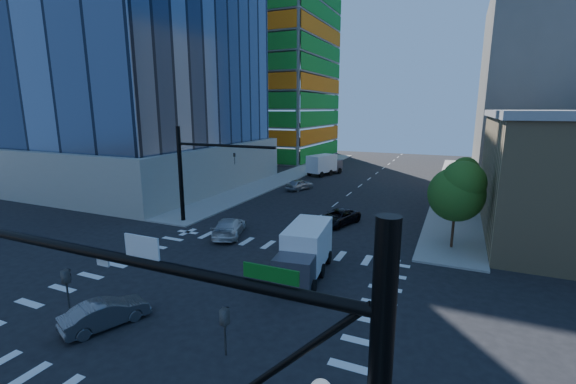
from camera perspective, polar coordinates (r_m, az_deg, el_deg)
The scene contains 15 objects.
ground at distance 23.75m, azimuth -10.87°, elevation -14.84°, with size 160.00×160.00×0.00m, color black.
road_markings at distance 23.75m, azimuth -10.87°, elevation -14.83°, with size 20.00×20.00×0.01m, color silver.
sidewalk_ne at distance 58.19m, azimuth 23.62°, elevation 0.66°, with size 5.00×60.00×0.15m, color #9A9692.
sidewalk_nw at distance 63.28m, azimuth 0.42°, elevation 2.55°, with size 5.00×60.00×0.15m, color #9A9692.
construction_building at distance 89.65m, azimuth -2.93°, elevation 21.14°, with size 25.16×34.50×70.60m.
bg_building_ne at distance 73.75m, azimuth 36.32°, elevation 12.48°, with size 24.00×30.00×28.00m, color #5F5C56.
signal_mast_nw at distance 36.76m, azimuth -13.89°, elevation 3.70°, with size 10.20×0.40×9.00m.
tree_south at distance 31.69m, azimuth 23.92°, elevation 0.19°, with size 4.16×4.16×6.82m.
tree_north at distance 43.64m, azimuth 24.37°, elevation 2.26°, with size 3.54×3.52×5.78m.
car_nb_far at distance 36.69m, azimuth 7.41°, elevation -3.73°, with size 2.32×5.03×1.40m, color black.
car_sb_near at distance 33.58m, azimuth -8.70°, elevation -5.15°, with size 2.17×5.33×1.55m, color silver.
car_sb_mid at distance 51.86m, azimuth 1.71°, elevation 1.12°, with size 1.72×4.28×1.46m, color #A6AAAE.
car_sb_cross at distance 22.21m, azimuth -25.40°, elevation -15.92°, with size 1.45×4.16×1.37m, color #505156.
box_truck_near at distance 25.25m, azimuth 2.36°, elevation -9.41°, with size 3.33×6.37×3.19m.
box_truck_far at distance 64.16m, azimuth 5.56°, elevation 3.90°, with size 4.52×6.90×3.34m.
Camera 1 is at (12.37, -17.21, 10.73)m, focal length 24.00 mm.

